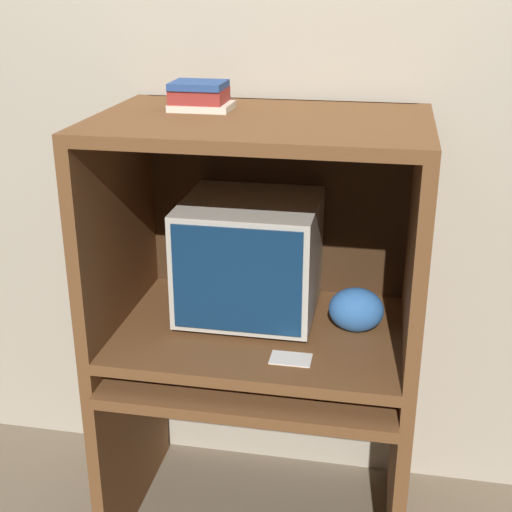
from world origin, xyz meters
name	(u,v)px	position (x,y,z in m)	size (l,w,h in m)	color
wall_back	(282,140)	(0.00, 0.72, 1.30)	(6.00, 0.06, 2.60)	#B2A893
desk_base	(259,424)	(0.00, 0.29, 0.43)	(0.97, 0.68, 0.68)	brown
desk_monitor_shelf	(261,333)	(0.00, 0.33, 0.75)	(0.97, 0.66, 0.10)	brown
hutch_upper	(263,191)	(0.00, 0.37, 1.22)	(0.97, 0.66, 0.67)	brown
crt_monitor	(250,257)	(-0.05, 0.42, 0.98)	(0.43, 0.43, 0.39)	beige
keyboard	(237,368)	(-0.05, 0.21, 0.69)	(0.41, 0.16, 0.03)	black
mouse	(327,375)	(0.23, 0.22, 0.69)	(0.06, 0.04, 0.03)	#28282B
snack_bag	(356,310)	(0.30, 0.37, 0.85)	(0.17, 0.13, 0.14)	#336BB7
book_stack	(200,96)	(-0.21, 0.42, 1.49)	(0.18, 0.15, 0.08)	beige
paper_card	(291,359)	(0.12, 0.14, 0.78)	(0.12, 0.08, 0.00)	white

